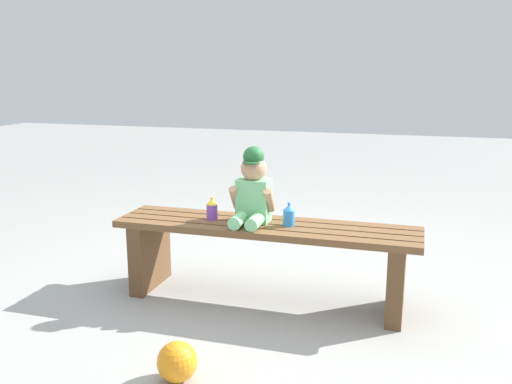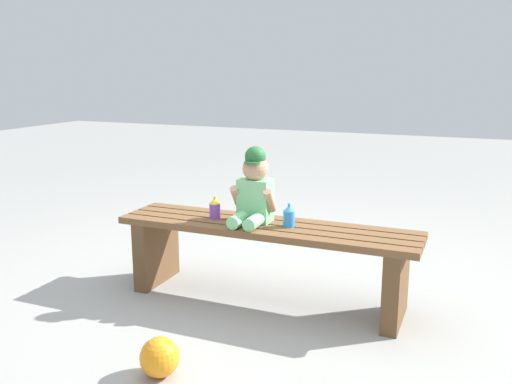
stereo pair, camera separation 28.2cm
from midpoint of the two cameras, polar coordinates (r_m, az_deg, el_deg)
name	(u,v)px [view 1 (the left image)]	position (r m, az deg, el deg)	size (l,w,h in m)	color
ground_plane	(265,299)	(3.05, -1.75, -11.08)	(16.00, 16.00, 0.00)	#999993
park_bench	(265,248)	(2.94, -1.79, -5.88)	(1.61, 0.37, 0.43)	brown
child_figure	(253,190)	(2.89, -3.14, 0.21)	(0.23, 0.27, 0.40)	#7FCC8C
sippy_cup_left	(212,209)	(2.99, -7.28, -1.79)	(0.06, 0.06, 0.12)	#8C4CCC
sippy_cup_right	(289,215)	(2.85, 0.60, -2.42)	(0.06, 0.06, 0.12)	#338CE5
toy_ball	(177,362)	(2.34, -11.74, -16.90)	(0.16, 0.16, 0.16)	orange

